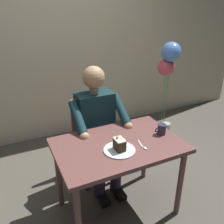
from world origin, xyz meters
name	(u,v)px	position (x,y,z in m)	size (l,w,h in m)	color
ground_plane	(118,208)	(0.00, 0.00, 0.00)	(14.00, 14.00, 0.00)	#514C42
cafe_rear_panel	(59,28)	(0.00, -1.73, 1.50)	(6.40, 0.12, 3.00)	beige
dining_table	(118,153)	(0.00, 0.00, 0.63)	(1.06, 0.69, 0.72)	brown
chair	(92,135)	(0.00, -0.62, 0.48)	(0.42, 0.42, 0.88)	brown
seated_person	(98,128)	(0.00, -0.45, 0.66)	(0.53, 0.58, 1.26)	#122D33
dessert_plate	(119,150)	(0.04, 0.09, 0.73)	(0.25, 0.25, 0.01)	white
cake_slice	(119,144)	(0.04, 0.09, 0.78)	(0.07, 0.10, 0.11)	#302610
coffee_cup	(162,129)	(-0.42, 0.02, 0.77)	(0.11, 0.07, 0.09)	#2F2B3F
dessert_spoon	(143,146)	(-0.16, 0.13, 0.73)	(0.03, 0.14, 0.01)	silver
balloon_display	(169,64)	(-1.18, -0.90, 1.08)	(0.25, 0.29, 1.37)	#B2C1C6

